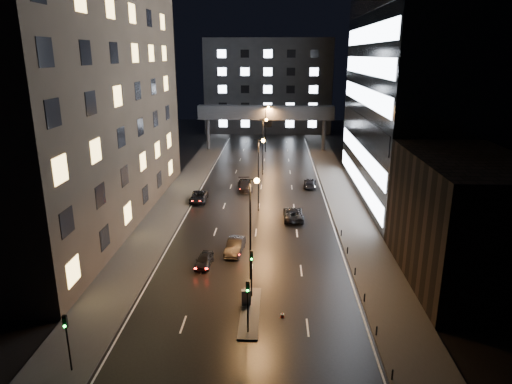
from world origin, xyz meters
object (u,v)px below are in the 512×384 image
car_away_d (245,185)px  car_toward_a (293,214)px  car_away_c (199,197)px  car_away_b (235,246)px  car_toward_b (310,183)px  car_away_a (204,260)px  utility_cabinet (246,297)px

car_away_d → car_toward_a: 15.18m
car_away_c → car_away_b: bearing=-70.0°
car_away_d → car_toward_a: (7.27, -13.32, -0.01)m
car_toward_a → car_toward_b: car_toward_a is taller
car_away_d → car_toward_b: car_away_d is taller
car_away_a → car_away_b: 4.44m
car_away_b → car_away_d: size_ratio=0.89×
car_away_a → car_toward_a: bearing=59.8°
car_away_a → car_away_c: (-4.09, 21.26, 0.06)m
car_away_c → car_toward_b: car_toward_b is taller
car_away_c → car_toward_b: (16.95, 8.38, 0.00)m
car_toward_b → car_away_a: bearing=71.7°
car_away_c → car_away_d: 9.02m
car_toward_a → utility_cabinet: utility_cabinet is taller
car_away_a → car_away_c: 21.65m
car_away_b → car_toward_b: size_ratio=0.97×
car_away_d → utility_cabinet: car_away_d is taller
car_away_b → car_toward_a: bearing=64.3°
car_away_d → car_toward_a: car_away_d is taller
car_away_d → car_toward_b: bearing=3.5°
car_away_a → car_toward_b: car_toward_b is taller
utility_cabinet → car_away_c: bearing=99.8°
car_away_a → utility_cabinet: (4.81, -7.60, 0.19)m
car_away_d → car_away_b: bearing=-96.3°
car_away_b → car_away_a: bearing=-124.4°
car_away_a → car_away_b: bearing=53.4°
car_toward_b → car_away_c: bearing=31.5°
car_away_a → car_away_d: car_away_d is taller
car_away_a → car_away_b: car_away_b is taller
car_away_b → car_away_c: size_ratio=0.93×
car_toward_a → car_toward_b: size_ratio=1.12×
car_toward_b → car_away_d: bearing=16.3°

